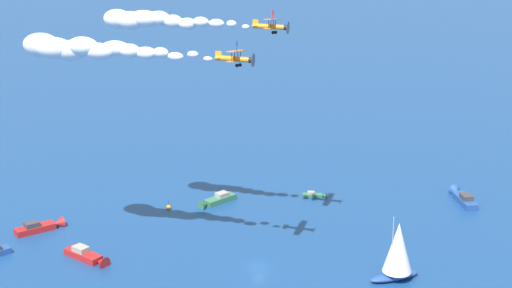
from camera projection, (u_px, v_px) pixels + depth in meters
ground_plane at (259, 267)px, 168.61m from camera, size 2000.00×2000.00×0.00m
motorboat_inshore at (42, 227)px, 184.49m from camera, size 9.60×8.57×2.98m
sailboat_offshore at (398, 251)px, 162.11m from camera, size 8.31×9.49×12.77m
motorboat_trailing at (316, 195)px, 202.00m from camera, size 2.63×5.79×1.63m
motorboat_mid_cluster at (462, 198)px, 199.46m from camera, size 11.02×7.39×3.17m
motorboat_outer_ring_b at (215, 201)px, 198.12m from camera, size 9.48×7.00×2.78m
motorboat_outer_ring_c at (88, 257)px, 171.13m from camera, size 6.28×10.74×3.04m
marker_buoy at (169, 207)px, 195.37m from camera, size 1.10×1.10×2.10m
biplane_lead at (272, 26)px, 160.92m from camera, size 7.41×6.77×3.67m
wingwalker_lead at (273, 14)px, 160.57m from camera, size 0.91×0.21×1.79m
smoke_trail_lead at (146, 20)px, 167.74m from camera, size 5.43×29.52×4.54m
biplane_wingman at (236, 58)px, 148.51m from camera, size 7.41×6.77×3.67m
wingwalker_wingman at (237, 45)px, 148.16m from camera, size 0.91×0.21×1.79m
smoke_trail_wingman at (76, 48)px, 156.22m from camera, size 6.43×36.06×5.29m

